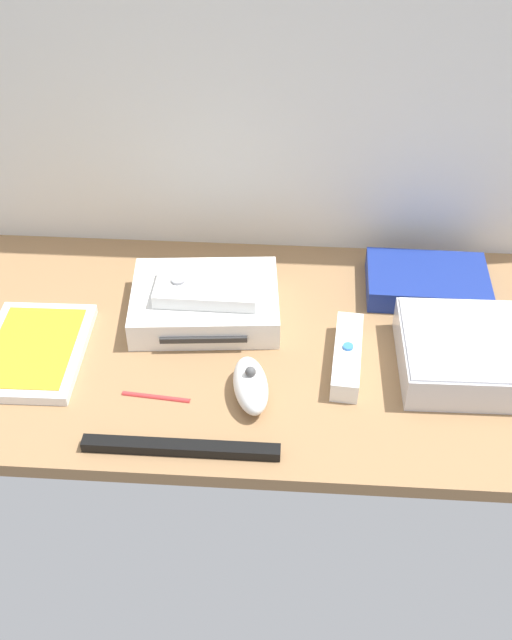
# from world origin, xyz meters

# --- Properties ---
(ground_plane) EXTENTS (1.00, 0.48, 0.02)m
(ground_plane) POSITION_xyz_m (0.00, 0.00, -0.01)
(ground_plane) COLOR #936D47
(ground_plane) RESTS_ON ground
(back_wall) EXTENTS (1.10, 0.01, 0.64)m
(back_wall) POSITION_xyz_m (0.00, 0.25, 0.32)
(back_wall) COLOR silver
(back_wall) RESTS_ON ground
(game_console) EXTENTS (0.22, 0.18, 0.04)m
(game_console) POSITION_xyz_m (-0.08, 0.06, 0.02)
(game_console) COLOR white
(game_console) RESTS_ON ground_plane
(mini_computer) EXTENTS (0.17, 0.17, 0.05)m
(mini_computer) POSITION_xyz_m (0.28, -0.03, 0.03)
(mini_computer) COLOR silver
(mini_computer) RESTS_ON ground_plane
(game_case) EXTENTS (0.14, 0.19, 0.02)m
(game_case) POSITION_xyz_m (-0.30, -0.05, 0.01)
(game_case) COLOR white
(game_case) RESTS_ON ground_plane
(network_router) EXTENTS (0.18, 0.13, 0.03)m
(network_router) POSITION_xyz_m (0.25, 0.13, 0.02)
(network_router) COLOR navy
(network_router) RESTS_ON ground_plane
(remote_wand) EXTENTS (0.05, 0.15, 0.03)m
(remote_wand) POSITION_xyz_m (0.13, -0.04, 0.02)
(remote_wand) COLOR white
(remote_wand) RESTS_ON ground_plane
(remote_nunchuk) EXTENTS (0.06, 0.11, 0.05)m
(remote_nunchuk) POSITION_xyz_m (-0.00, -0.11, 0.02)
(remote_nunchuk) COLOR white
(remote_nunchuk) RESTS_ON ground_plane
(remote_classic_pad) EXTENTS (0.14, 0.08, 0.02)m
(remote_classic_pad) POSITION_xyz_m (-0.07, 0.05, 0.05)
(remote_classic_pad) COLOR white
(remote_classic_pad) RESTS_ON game_console
(sensor_bar) EXTENTS (0.24, 0.02, 0.01)m
(sensor_bar) POSITION_xyz_m (-0.08, -0.20, 0.01)
(sensor_bar) COLOR black
(sensor_bar) RESTS_ON ground_plane
(stylus_pen) EXTENTS (0.09, 0.02, 0.01)m
(stylus_pen) POSITION_xyz_m (-0.12, -0.12, 0.00)
(stylus_pen) COLOR red
(stylus_pen) RESTS_ON ground_plane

